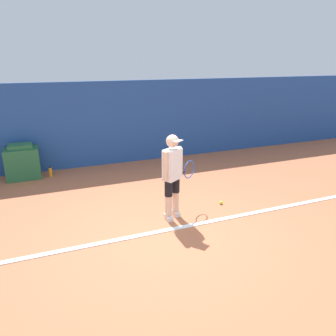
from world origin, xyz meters
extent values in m
plane|color=#B76642|center=(0.00, 0.00, 0.00)|extent=(24.00, 24.00, 0.00)
cube|color=#234C99|center=(0.00, 4.19, 1.11)|extent=(24.00, 0.10, 2.22)
cube|color=white|center=(0.00, 0.12, 0.01)|extent=(21.60, 0.10, 0.01)
cylinder|color=beige|center=(0.19, 0.49, 0.23)|extent=(0.12, 0.12, 0.46)
cylinder|color=black|center=(0.19, 0.49, 0.60)|extent=(0.14, 0.14, 0.28)
cube|color=white|center=(0.19, 0.49, 0.04)|extent=(0.10, 0.24, 0.08)
cylinder|color=beige|center=(0.38, 0.60, 0.23)|extent=(0.12, 0.12, 0.46)
cylinder|color=black|center=(0.38, 0.60, 0.60)|extent=(0.14, 0.14, 0.28)
cube|color=white|center=(0.38, 0.60, 0.04)|extent=(0.10, 0.24, 0.08)
cube|color=white|center=(0.28, 0.54, 1.01)|extent=(0.39, 0.35, 0.55)
sphere|color=beige|center=(0.28, 0.54, 1.43)|extent=(0.22, 0.22, 0.22)
cube|color=white|center=(0.34, 0.46, 1.45)|extent=(0.22, 0.20, 0.02)
cylinder|color=beige|center=(0.12, 0.44, 1.03)|extent=(0.09, 0.09, 0.52)
cylinder|color=beige|center=(0.45, 0.65, 1.03)|extent=(0.09, 0.09, 0.52)
cylinder|color=black|center=(0.53, 0.69, 0.77)|extent=(0.17, 0.12, 0.03)
torus|color=#2851B2|center=(0.75, 0.83, 0.77)|extent=(0.31, 0.20, 0.35)
sphere|color=#D1E533|center=(1.40, 0.70, 0.03)|extent=(0.07, 0.07, 0.07)
cube|color=#28663D|center=(-2.25, 3.81, 0.37)|extent=(0.77, 0.56, 0.74)
cube|color=#28663D|center=(-2.25, 3.81, 0.79)|extent=(0.54, 0.39, 0.10)
cylinder|color=orange|center=(-1.66, 3.68, 0.11)|extent=(0.08, 0.08, 0.22)
cylinder|color=black|center=(-1.66, 3.68, 0.23)|extent=(0.05, 0.05, 0.02)
camera|label=1|loc=(-1.79, -4.44, 2.75)|focal=35.00mm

